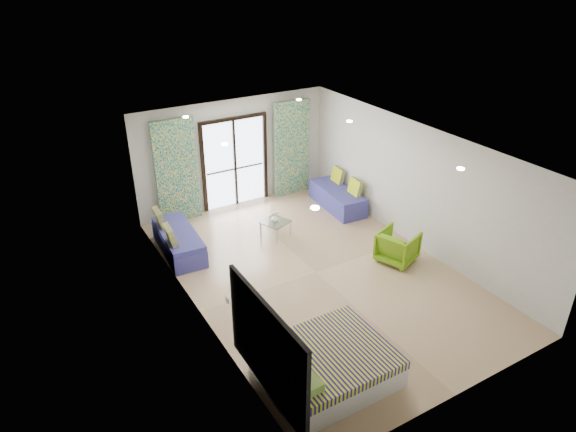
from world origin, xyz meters
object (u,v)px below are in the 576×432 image
daybed_right (338,197)px  coffee_table (275,223)px  bed (325,365)px  daybed_left (178,241)px  armchair (398,245)px

daybed_right → coffee_table: (-2.08, -0.50, 0.05)m
bed → daybed_right: daybed_right is taller
bed → daybed_left: bearing=97.8°
coffee_table → armchair: 2.77m
daybed_right → armchair: daybed_right is taller
daybed_right → armchair: 2.74m
bed → daybed_right: (3.59, 4.75, -0.00)m
bed → coffee_table: size_ratio=2.67×
armchair → coffee_table: bearing=16.4°
bed → daybed_left: (-0.64, 4.68, 0.01)m
coffee_table → armchair: bearing=-52.9°
daybed_right → armchair: bearing=-94.0°
coffee_table → daybed_left: bearing=168.7°
armchair → daybed_left: bearing=34.7°
bed → coffee_table: 4.51m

